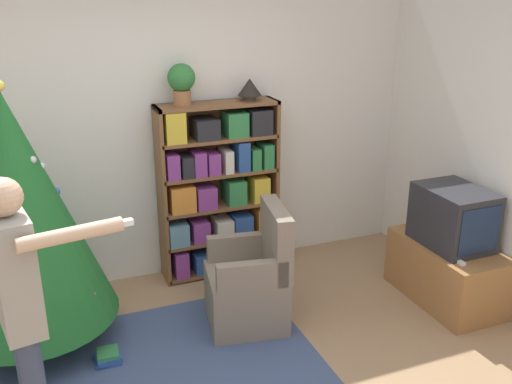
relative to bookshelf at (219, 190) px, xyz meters
name	(u,v)px	position (x,y,z in m)	size (l,w,h in m)	color
wall_back	(147,129)	(-0.54, 0.21, 0.54)	(8.00, 0.10, 2.60)	silver
area_rug	(162,377)	(-0.84, -1.28, -0.76)	(2.15, 1.71, 0.01)	#3D4C70
bookshelf	(219,190)	(0.00, 0.00, 0.00)	(1.02, 0.28, 1.52)	brown
tv_stand	(446,272)	(1.53, -1.15, -0.52)	(0.52, 0.95, 0.49)	#996638
television	(453,217)	(1.53, -1.15, -0.04)	(0.44, 0.58, 0.46)	#28282D
game_remote	(458,261)	(1.38, -1.43, -0.26)	(0.04, 0.12, 0.02)	white
christmas_tree	(18,211)	(-1.58, -0.54, 0.24)	(1.19, 1.19, 1.87)	#4C3323
armchair	(251,284)	(-0.05, -0.88, -0.44)	(0.66, 0.65, 0.92)	#7A6B5B
standing_person	(22,304)	(-1.57, -1.70, 0.18)	(0.68, 0.46, 1.60)	#38425B
potted_plant	(182,81)	(-0.29, 0.01, 0.95)	(0.22, 0.22, 0.33)	#935B38
table_lamp	(250,88)	(0.29, 0.01, 0.86)	(0.20, 0.20, 0.18)	#473828
book_pile_near_tree	(108,357)	(-1.14, -0.99, -0.72)	(0.18, 0.17, 0.08)	#284C93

